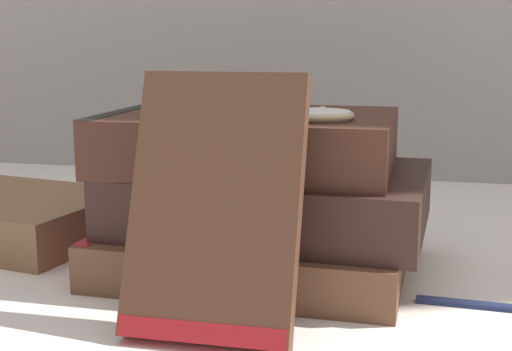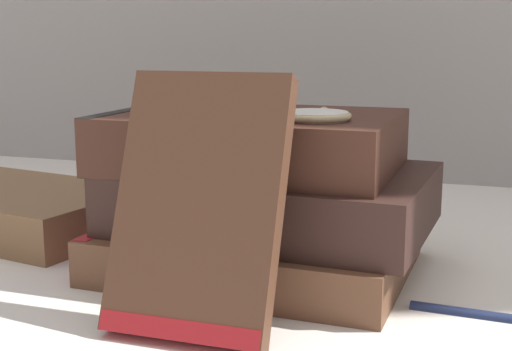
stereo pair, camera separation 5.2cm
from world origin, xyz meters
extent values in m
plane|color=silver|center=(0.00, 0.00, 0.00)|extent=(3.00, 3.00, 0.00)
cube|color=brown|center=(0.02, -0.01, 0.02)|extent=(0.23, 0.18, 0.03)
cube|color=maroon|center=(-0.08, 0.00, 0.02)|extent=(0.02, 0.17, 0.03)
cube|color=#331E19|center=(0.03, 0.00, 0.06)|extent=(0.23, 0.18, 0.04)
cube|color=navy|center=(-0.07, 0.01, 0.06)|extent=(0.02, 0.16, 0.04)
cube|color=#422319|center=(0.02, 0.00, 0.10)|extent=(0.21, 0.15, 0.04)
cube|color=black|center=(-0.08, 0.00, 0.10)|extent=(0.01, 0.15, 0.04)
cube|color=#4C2D1E|center=(0.02, -0.12, 0.08)|extent=(0.10, 0.07, 0.15)
cube|color=maroon|center=(0.02, -0.15, 0.01)|extent=(0.10, 0.02, 0.02)
cylinder|color=white|center=(0.07, -0.03, 0.12)|extent=(0.05, 0.05, 0.01)
torus|color=tan|center=(0.07, -0.03, 0.12)|extent=(0.05, 0.05, 0.01)
sphere|color=tan|center=(0.07, 0.00, 0.12)|extent=(0.01, 0.01, 0.01)
torus|color=black|center=(-0.10, 0.13, 0.00)|extent=(0.06, 0.06, 0.00)
torus|color=black|center=(-0.04, 0.14, 0.00)|extent=(0.06, 0.06, 0.00)
cylinder|color=black|center=(-0.07, 0.13, 0.00)|extent=(0.02, 0.01, 0.00)
cylinder|color=#1E284C|center=(0.20, -0.05, 0.00)|extent=(0.11, 0.02, 0.01)
camera|label=1|loc=(0.14, -0.51, 0.17)|focal=50.00mm
camera|label=2|loc=(0.19, -0.50, 0.17)|focal=50.00mm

